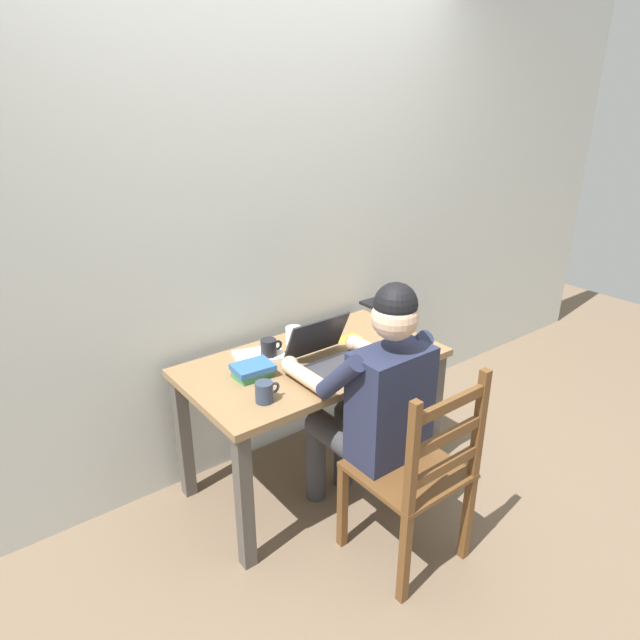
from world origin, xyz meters
TOP-DOWN VIEW (x-y plane):
  - ground_plane at (0.00, 0.00)m, footprint 8.00×8.00m
  - back_wall at (0.00, 0.42)m, footprint 6.00×0.04m
  - desk at (0.00, 0.00)m, footprint 1.25×0.68m
  - seated_person at (0.01, -0.42)m, footprint 0.50×0.60m
  - wooden_chair at (0.01, -0.70)m, footprint 0.42×0.42m
  - laptop at (0.02, -0.10)m, footprint 0.33×0.33m
  - computer_mouse at (0.28, -0.20)m, footprint 0.06×0.10m
  - coffee_mug_white at (0.03, 0.20)m, footprint 0.12×0.09m
  - coffee_mug_dark at (-0.16, 0.14)m, footprint 0.12×0.08m
  - coffee_mug_spare at (-0.40, -0.19)m, footprint 0.11×0.08m
  - book_stack_main at (-0.32, 0.02)m, footprint 0.19×0.15m
  - paper_pile_near_laptop at (-0.19, 0.18)m, footprint 0.27×0.23m
  - landscape_photo_print at (0.29, 0.08)m, footprint 0.13×0.09m

SIDE VIEW (x-z plane):
  - ground_plane at x=0.00m, z-range 0.00..0.00m
  - wooden_chair at x=0.01m, z-range -0.01..0.91m
  - desk at x=0.00m, z-range 0.25..0.95m
  - seated_person at x=0.01m, z-range 0.06..1.29m
  - landscape_photo_print at x=0.29m, z-range 0.70..0.71m
  - paper_pile_near_laptop at x=-0.19m, z-range 0.70..0.72m
  - computer_mouse at x=0.28m, z-range 0.70..0.74m
  - book_stack_main at x=-0.32m, z-range 0.71..0.77m
  - coffee_mug_white at x=0.03m, z-range 0.70..0.79m
  - coffee_mug_spare at x=-0.40m, z-range 0.70..0.79m
  - coffee_mug_dark at x=-0.16m, z-range 0.70..0.80m
  - laptop at x=0.02m, z-range 0.65..0.86m
  - back_wall at x=0.00m, z-range 0.00..2.60m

